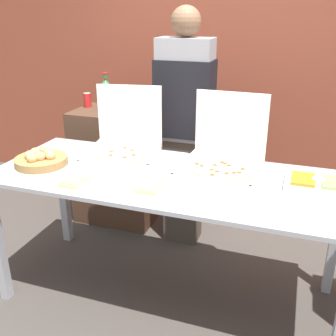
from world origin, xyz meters
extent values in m
plane|color=#423D38|center=(0.00, 0.00, 0.00)|extent=(16.00, 16.00, 0.00)
cube|color=brown|center=(0.00, 1.70, 1.40)|extent=(10.00, 0.06, 2.80)
cube|color=#A8AAB2|center=(0.00, 0.00, 0.87)|extent=(2.15, 0.86, 0.02)
cube|color=#A8AAB2|center=(-1.02, 0.38, 0.43)|extent=(0.06, 0.06, 0.86)
cube|color=#A8AAB2|center=(1.02, 0.38, 0.43)|extent=(0.06, 0.06, 0.86)
cube|color=white|center=(0.29, 0.12, 0.89)|extent=(0.48, 0.48, 0.02)
cube|color=white|center=(0.28, -0.10, 0.92)|extent=(0.46, 0.04, 0.04)
cube|color=white|center=(0.07, 0.13, 0.92)|extent=(0.04, 0.46, 0.04)
cube|color=white|center=(0.51, 0.11, 0.92)|extent=(0.04, 0.46, 0.04)
cube|color=white|center=(0.30, 0.36, 1.12)|extent=(0.46, 0.04, 0.44)
cylinder|color=#E5C17A|center=(0.29, 0.12, 0.91)|extent=(0.41, 0.41, 0.02)
cylinder|color=#EFCC70|center=(0.29, 0.12, 0.92)|extent=(0.35, 0.35, 0.00)
cylinder|color=#C13D2D|center=(0.41, 0.08, 0.92)|extent=(0.03, 0.03, 0.00)
cylinder|color=#C13D2D|center=(0.42, 0.15, 0.92)|extent=(0.03, 0.03, 0.00)
cylinder|color=#C13D2D|center=(0.33, 0.18, 0.92)|extent=(0.03, 0.03, 0.00)
cylinder|color=#C13D2D|center=(0.31, 0.20, 0.92)|extent=(0.03, 0.03, 0.00)
cylinder|color=#C13D2D|center=(0.28, 0.22, 0.92)|extent=(0.03, 0.03, 0.00)
cylinder|color=#C13D2D|center=(0.25, 0.16, 0.92)|extent=(0.03, 0.03, 0.00)
cylinder|color=#C13D2D|center=(0.14, 0.14, 0.92)|extent=(0.03, 0.03, 0.00)
cylinder|color=#C13D2D|center=(0.18, 0.12, 0.92)|extent=(0.03, 0.03, 0.00)
cylinder|color=#C13D2D|center=(0.25, 0.08, 0.92)|extent=(0.03, 0.03, 0.00)
cylinder|color=#C13D2D|center=(0.27, 0.00, 0.92)|extent=(0.03, 0.03, 0.00)
cylinder|color=#C13D2D|center=(0.29, 0.06, 0.92)|extent=(0.03, 0.03, 0.00)
cylinder|color=#C13D2D|center=(0.34, 0.05, 0.92)|extent=(0.03, 0.03, 0.00)
cylinder|color=#C13D2D|center=(0.38, 0.07, 0.92)|extent=(0.03, 0.03, 0.00)
cube|color=white|center=(-0.38, 0.17, 0.89)|extent=(0.53, 0.53, 0.02)
cube|color=white|center=(-0.34, -0.05, 0.92)|extent=(0.45, 0.09, 0.04)
cube|color=white|center=(-0.60, 0.13, 0.92)|extent=(0.09, 0.45, 0.04)
cube|color=white|center=(-0.17, 0.21, 0.92)|extent=(0.09, 0.45, 0.04)
cube|color=white|center=(-0.42, 0.40, 1.12)|extent=(0.45, 0.09, 0.43)
cylinder|color=#E5C17A|center=(-0.38, 0.17, 0.91)|extent=(0.40, 0.40, 0.02)
cylinder|color=#EFCC70|center=(-0.38, 0.17, 0.92)|extent=(0.34, 0.34, 0.00)
cylinder|color=#C13D2D|center=(-0.29, 0.16, 0.92)|extent=(0.03, 0.03, 0.00)
cylinder|color=#C13D2D|center=(-0.34, 0.24, 0.92)|extent=(0.03, 0.03, 0.00)
cylinder|color=#C13D2D|center=(-0.41, 0.27, 0.92)|extent=(0.03, 0.03, 0.00)
cylinder|color=#C13D2D|center=(-0.47, 0.18, 0.92)|extent=(0.03, 0.03, 0.00)
cylinder|color=#C13D2D|center=(-0.43, 0.11, 0.92)|extent=(0.03, 0.03, 0.00)
cylinder|color=#C13D2D|center=(-0.33, 0.10, 0.92)|extent=(0.03, 0.03, 0.00)
cylinder|color=white|center=(-0.03, -0.22, 0.88)|extent=(0.22, 0.22, 0.01)
cube|color=#E5C17A|center=(-0.03, -0.22, 0.90)|extent=(0.12, 0.17, 0.02)
cube|color=#EFCC70|center=(-0.03, -0.23, 0.91)|extent=(0.09, 0.12, 0.01)
cylinder|color=white|center=(-0.47, -0.29, 0.88)|extent=(0.24, 0.24, 0.01)
cube|color=#E5C17A|center=(-0.47, -0.29, 0.90)|extent=(0.12, 0.17, 0.02)
cube|color=#EFCC70|center=(-0.47, -0.30, 0.91)|extent=(0.09, 0.12, 0.01)
cube|color=white|center=(0.85, 0.12, 0.90)|extent=(0.36, 0.23, 0.03)
cube|color=orange|center=(0.77, 0.12, 0.92)|extent=(0.13, 0.18, 0.02)
cube|color=#8CC65B|center=(0.93, 0.12, 0.92)|extent=(0.13, 0.18, 0.02)
cylinder|color=white|center=(0.85, 0.12, 0.92)|extent=(0.07, 0.07, 0.02)
cylinder|color=#9E7542|center=(-0.83, -0.09, 0.91)|extent=(0.33, 0.33, 0.05)
sphere|color=tan|center=(-0.76, -0.09, 0.95)|extent=(0.06, 0.06, 0.06)
sphere|color=tan|center=(-0.79, -0.06, 0.95)|extent=(0.06, 0.06, 0.06)
sphere|color=tan|center=(-0.86, -0.01, 0.95)|extent=(0.06, 0.06, 0.06)
sphere|color=tan|center=(-0.89, -0.07, 0.95)|extent=(0.06, 0.06, 0.06)
sphere|color=tan|center=(-0.89, -0.13, 0.95)|extent=(0.06, 0.06, 0.06)
sphere|color=tan|center=(-0.84, -0.17, 0.95)|extent=(0.06, 0.06, 0.06)
sphere|color=tan|center=(-0.81, -0.13, 0.95)|extent=(0.06, 0.06, 0.06)
cube|color=#4C3323|center=(-0.79, 0.89, 0.50)|extent=(0.70, 0.48, 1.01)
cylinder|color=#2D6638|center=(-0.85, 0.88, 1.12)|extent=(0.09, 0.09, 0.22)
cone|color=#2D6638|center=(-0.85, 0.88, 1.25)|extent=(0.09, 0.09, 0.06)
cylinder|color=#2D6638|center=(-0.85, 0.88, 1.30)|extent=(0.03, 0.03, 0.04)
cylinder|color=red|center=(-0.85, 0.88, 1.32)|extent=(0.04, 0.04, 0.01)
cylinder|color=silver|center=(-0.62, 0.98, 1.07)|extent=(0.07, 0.07, 0.12)
cylinder|color=silver|center=(-0.62, 0.98, 1.13)|extent=(0.06, 0.06, 0.00)
cylinder|color=red|center=(-1.07, 0.95, 1.07)|extent=(0.07, 0.07, 0.12)
cylinder|color=silver|center=(-1.07, 0.95, 1.13)|extent=(0.06, 0.06, 0.00)
cube|color=#473D33|center=(-0.12, 0.73, 0.44)|extent=(0.28, 0.20, 0.88)
cube|color=#99999E|center=(-0.12, 0.73, 1.26)|extent=(0.40, 0.22, 0.74)
cube|color=black|center=(-0.12, 0.73, 1.20)|extent=(0.42, 0.24, 0.57)
sphere|color=brown|center=(-0.12, 0.73, 1.73)|extent=(0.21, 0.21, 0.21)
camera|label=1|loc=(0.71, -2.06, 1.81)|focal=42.00mm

